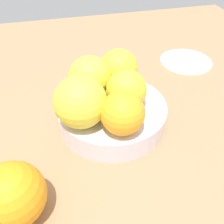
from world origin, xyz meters
The scene contains 9 objects.
ground_plane centered at (0.00, 0.00, -1.00)cm, with size 110.00×110.00×2.00cm, color #997551.
fruit_bowl centered at (0.00, 0.00, 1.89)cm, with size 19.24×19.24×3.98cm.
orange_in_bowl_0 centered at (-2.24, 0.84, 7.41)cm, with size 6.84×6.84×6.84cm, color yellow.
orange_in_bowl_1 centered at (5.74, 3.11, 8.13)cm, with size 8.29×8.29×8.29cm, color yellow.
orange_in_bowl_2 centered at (-0.05, 6.35, 7.38)cm, with size 6.80×6.80×6.80cm, color #F9A823.
orange_in_bowl_3 centered at (3.02, -3.95, 7.74)cm, with size 7.52×7.52×7.52cm, color yellow.
orange_in_bowl_4 centered at (-2.80, -5.98, 7.56)cm, with size 7.16×7.16×7.16cm, color yellow.
orange_loose_0 centered at (16.15, 14.23, 4.19)cm, with size 8.39×8.39×8.39cm, color orange.
side_plate centered at (-23.50, -17.05, 0.40)cm, with size 12.77×12.77×0.80cm, color white.
Camera 1 is at (8.58, 33.83, 32.01)cm, focal length 40.97 mm.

